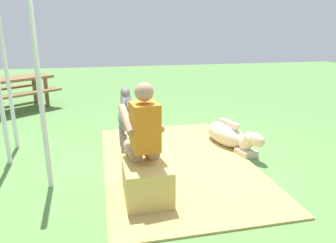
% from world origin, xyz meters
% --- Properties ---
extents(ground_plane, '(24.00, 24.00, 0.00)m').
position_xyz_m(ground_plane, '(0.00, 0.00, 0.00)').
color(ground_plane, '#568442').
extents(hay_patch, '(3.29, 2.04, 0.02)m').
position_xyz_m(hay_patch, '(0.05, -0.10, 0.01)').
color(hay_patch, tan).
rests_on(hay_patch, ground).
extents(hay_bale, '(0.66, 0.50, 0.43)m').
position_xyz_m(hay_bale, '(-0.83, 0.46, 0.22)').
color(hay_bale, tan).
rests_on(hay_bale, ground).
extents(person_seated, '(0.69, 0.47, 1.31)m').
position_xyz_m(person_seated, '(-0.67, 0.48, 0.72)').
color(person_seated, tan).
rests_on(person_seated, ground).
extents(pony_standing, '(1.35, 0.34, 0.90)m').
position_xyz_m(pony_standing, '(0.72, 0.51, 0.54)').
color(pony_standing, slate).
rests_on(pony_standing, ground).
extents(pony_lying, '(1.36, 0.58, 0.42)m').
position_xyz_m(pony_lying, '(0.50, -1.08, 0.19)').
color(pony_lying, beige).
rests_on(pony_lying, ground).
extents(tent_pole_left, '(0.06, 0.06, 2.23)m').
position_xyz_m(tent_pole_left, '(-0.29, 1.56, 1.12)').
color(tent_pole_left, silver).
rests_on(tent_pole_left, ground).
extents(tent_pole_right, '(0.06, 0.06, 2.23)m').
position_xyz_m(tent_pole_right, '(1.20, 2.27, 1.12)').
color(tent_pole_right, silver).
rests_on(tent_pole_right, ground).
extents(picnic_bench, '(1.95, 1.98, 0.75)m').
position_xyz_m(picnic_bench, '(3.89, 2.79, 0.58)').
color(picnic_bench, brown).
rests_on(picnic_bench, ground).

